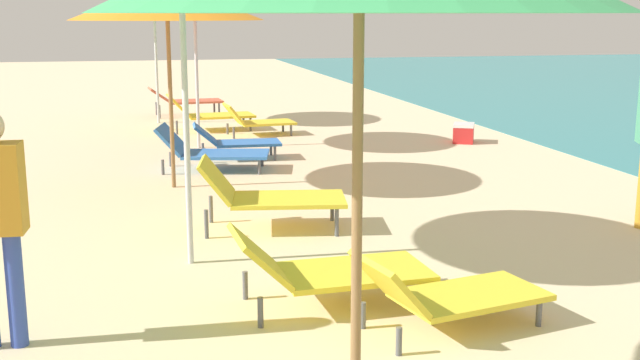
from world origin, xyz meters
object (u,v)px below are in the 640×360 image
Objects in this scene: lounger_fifth_shoreside at (210,150)px; cooler_box at (464,133)px; lounger_fourth_inland at (327,268)px; lounger_farthest_shoreside at (185,100)px; umbrella_fifth at (167,1)px; lounger_sixth_shoreside at (257,120)px; lounger_farthest_inland at (208,113)px; lounger_fourth_shoreside at (267,194)px; lounger_sixth_inland at (235,141)px; lounger_third_shoreside at (447,293)px.

lounger_fifth_shoreside reaches higher than cooler_box.
lounger_fourth_inland is 0.94× the size of lounger_farthest_shoreside.
lounger_fourth_inland is at bearing -78.11° from umbrella_fifth.
lounger_sixth_shoreside is 3.16m from lounger_farthest_shoreside.
lounger_fifth_shoreside is 3.75m from lounger_farthest_inland.
lounger_fourth_shoreside is at bearing 89.46° from lounger_fourth_inland.
lounger_farthest_inland reaches higher than lounger_sixth_shoreside.
lounger_sixth_inland is (-0.64, -2.23, 0.01)m from lounger_sixth_shoreside.
lounger_fourth_inland is at bearing 126.58° from lounger_third_shoreside.
lounger_sixth_shoreside reaches higher than cooler_box.
umbrella_fifth is 5.13m from lounger_farthest_inland.
lounger_sixth_shoreside is (0.80, 6.09, -0.09)m from lounger_fourth_shoreside.
lounger_fourth_inland is 11.18m from lounger_farthest_shoreside.
lounger_fifth_shoreside reaches higher than lounger_farthest_shoreside.
cooler_box is at bearing 58.27° from lounger_fourth_shoreside.
umbrella_fifth is (-0.81, 2.14, 1.86)m from lounger_fourth_shoreside.
lounger_fifth_shoreside reaches higher than lounger_sixth_inland.
lounger_farthest_shoreside is (-1.04, 11.77, 0.08)m from lounger_third_shoreside.
lounger_third_shoreside is 5.91m from lounger_fifth_shoreside.
lounger_fifth_shoreside is at bearing -117.38° from lounger_sixth_inland.
lounger_fourth_inland reaches higher than lounger_third_shoreside.
lounger_fourth_inland is 0.91× the size of lounger_farthest_inland.
lounger_fourth_shoreside is 6.83m from lounger_farthest_inland.
lounger_fourth_shoreside is at bearing -94.97° from lounger_farthest_inland.
lounger_fifth_shoreside is 1.00× the size of lounger_farthest_inland.
lounger_farthest_inland is at bearing 94.66° from lounger_sixth_inland.
lounger_farthest_shoreside reaches higher than lounger_sixth_shoreside.
lounger_fourth_inland is 2.65× the size of cooler_box.
lounger_sixth_inland is at bearing -90.22° from lounger_farthest_shoreside.
cooler_box is at bearing 53.98° from lounger_third_shoreside.
umbrella_fifth is 4.59× the size of cooler_box.
lounger_sixth_inland is at bearing -169.89° from cooler_box.
lounger_farthest_shoreside is at bearing 92.68° from lounger_farthest_inland.
lounger_farthest_inland reaches higher than lounger_third_shoreside.
umbrella_fifth is 7.19m from lounger_farthest_shoreside.
lounger_sixth_shoreside is at bearing -48.76° from lounger_farthest_inland.
lounger_fourth_shoreside reaches higher than lounger_farthest_shoreside.
umbrella_fifth reaches higher than lounger_fourth_inland.
lounger_fourth_shoreside is at bearing -131.19° from cooler_box.
umbrella_fifth is 1.58× the size of lounger_farthest_inland.
lounger_sixth_inland is at bearing 83.18° from lounger_third_shoreside.
umbrella_fifth is at bearing 95.79° from lounger_third_shoreside.
lounger_third_shoreside is at bearing -95.62° from lounger_sixth_shoreside.
lounger_farthest_inland is at bearing 87.48° from lounger_fourth_inland.
lounger_sixth_shoreside is 1.08m from lounger_farthest_inland.
lounger_sixth_shoreside is (1.08, 2.99, -0.02)m from lounger_fifth_shoreside.
lounger_third_shoreside is 7.93m from cooler_box.
umbrella_fifth is at bearing -117.56° from lounger_sixth_shoreside.
lounger_fifth_shoreside is (-1.05, 5.81, 0.02)m from lounger_third_shoreside.
lounger_farthest_inland is (0.30, 3.73, 0.04)m from lounger_fifth_shoreside.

